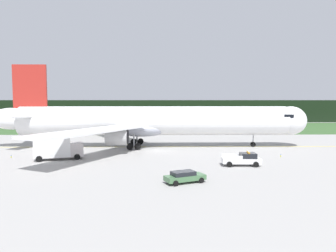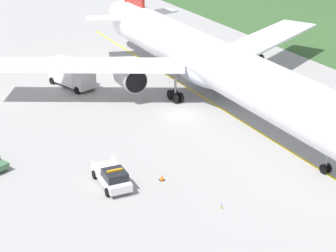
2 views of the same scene
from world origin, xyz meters
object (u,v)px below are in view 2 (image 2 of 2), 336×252
ops_pickup_truck (112,177)px  apron_cone (162,177)px  catering_truck (70,73)px  airliner (214,64)px

ops_pickup_truck → apron_cone: size_ratio=9.09×
ops_pickup_truck → catering_truck: size_ratio=0.71×
catering_truck → apron_cone: 28.14m
ops_pickup_truck → catering_truck: catering_truck is taller
airliner → apron_cone: size_ratio=104.74×
airliner → apron_cone: (14.54, -13.91, -4.66)m
airliner → ops_pickup_truck: bearing=-53.5°
airliner → apron_cone: bearing=-43.7°
airliner → ops_pickup_truck: 23.06m
airliner → catering_truck: 19.26m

